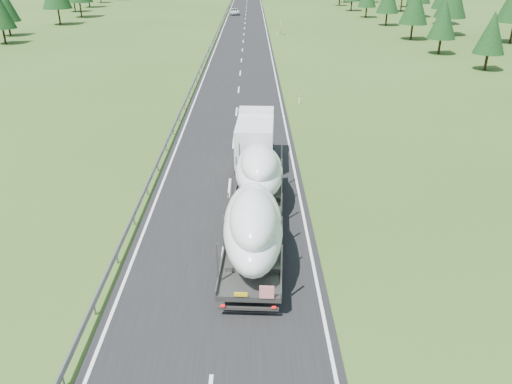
{
  "coord_description": "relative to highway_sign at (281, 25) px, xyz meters",
  "views": [
    {
      "loc": [
        1.54,
        -21.32,
        14.11
      ],
      "look_at": [
        1.75,
        3.98,
        2.08
      ],
      "focal_mm": 35.0,
      "sensor_mm": 36.0,
      "label": 1
    }
  ],
  "objects": [
    {
      "name": "guardrail",
      "position": [
        -12.5,
        19.94,
        -1.21
      ],
      "size": [
        0.1,
        400.0,
        0.76
      ],
      "color": "slate",
      "rests_on": "ground"
    },
    {
      "name": "distant_van",
      "position": [
        -10.23,
        37.23,
        -1.03
      ],
      "size": [
        3.03,
        5.78,
        1.55
      ],
      "primitive_type": "imported",
      "rotation": [
        0.0,
        0.0,
        0.08
      ],
      "color": "silver",
      "rests_on": "ground"
    },
    {
      "name": "marker_posts",
      "position": [
        -0.7,
        75.0,
        -1.27
      ],
      "size": [
        0.13,
        350.08,
        1.0
      ],
      "color": "silver",
      "rests_on": "ground"
    },
    {
      "name": "road_surface",
      "position": [
        -7.2,
        20.0,
        -1.8
      ],
      "size": [
        10.0,
        400.0,
        0.02
      ],
      "primitive_type": "cube",
      "color": "black",
      "rests_on": "ground"
    },
    {
      "name": "highway_sign",
      "position": [
        0.0,
        0.0,
        0.0
      ],
      "size": [
        0.08,
        0.9,
        2.6
      ],
      "color": "slate",
      "rests_on": "ground"
    },
    {
      "name": "ground",
      "position": [
        -7.2,
        -80.0,
        -1.81
      ],
      "size": [
        400.0,
        400.0,
        0.0
      ],
      "primitive_type": "plane",
      "color": "#304C19",
      "rests_on": "ground"
    },
    {
      "name": "boat_truck",
      "position": [
        -5.45,
        -75.27,
        0.5
      ],
      "size": [
        3.63,
        20.33,
        4.31
      ],
      "color": "silver",
      "rests_on": "ground"
    }
  ]
}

